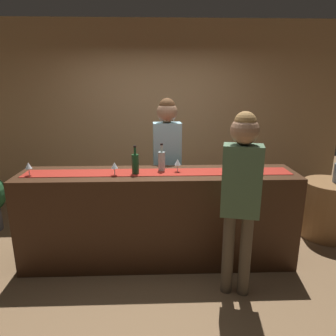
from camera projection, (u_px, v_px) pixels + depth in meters
ground_plane at (159, 259)px, 3.59m from camera, size 10.00×10.00×0.00m
back_wall at (157, 116)px, 5.03m from camera, size 6.00×0.12×2.90m
bar_counter at (158, 218)px, 3.45m from camera, size 2.97×0.60×1.05m
counter_runner_cloth at (158, 172)px, 3.31m from camera, size 2.82×0.28×0.01m
wine_bottle_green at (135, 164)px, 3.23m from camera, size 0.07×0.07×0.30m
wine_bottle_clear at (162, 161)px, 3.34m from camera, size 0.07×0.07×0.30m
wine_glass_near_customer at (28, 166)px, 3.16m from camera, size 0.07×0.07×0.14m
wine_glass_mid_counter at (114, 166)px, 3.17m from camera, size 0.07×0.07×0.14m
wine_glass_far_end at (178, 163)px, 3.30m from camera, size 0.07×0.07×0.14m
bartender at (167, 153)px, 3.85m from camera, size 0.35×0.25×1.80m
customer_sipping at (241, 186)px, 2.75m from camera, size 0.38×0.28×1.75m
round_side_table at (328, 209)px, 4.07m from camera, size 0.68×0.68×0.74m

